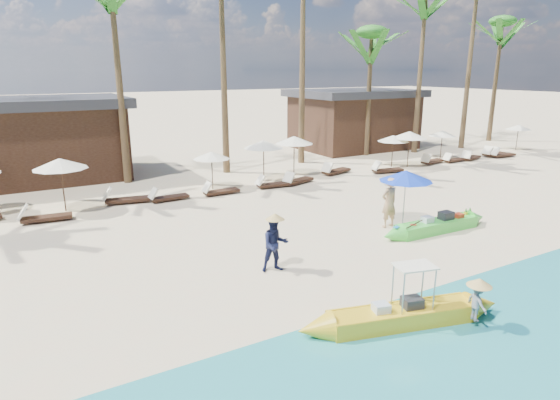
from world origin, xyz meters
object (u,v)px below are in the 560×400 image
tourist (389,203)px  blue_umbrella (406,176)px  green_canoe (437,225)px  yellow_canoe (402,315)px

tourist → blue_umbrella: (0.62, -0.14, 0.97)m
tourist → blue_umbrella: size_ratio=0.89×
green_canoe → tourist: 1.88m
yellow_canoe → tourist: (4.53, 5.50, 0.71)m
yellow_canoe → tourist: bearing=65.2°
yellow_canoe → blue_umbrella: bearing=60.8°
green_canoe → yellow_canoe: yellow_canoe is taller
tourist → green_canoe: bearing=130.8°
yellow_canoe → blue_umbrella: (5.15, 5.36, 1.68)m
blue_umbrella → tourist: bearing=167.3°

